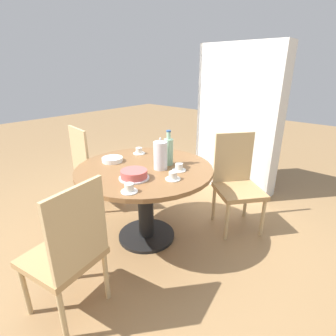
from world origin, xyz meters
TOP-DOWN VIEW (x-y plane):
  - ground_plane at (0.00, 0.00)m, footprint 14.00×14.00m
  - dining_table at (0.00, 0.00)m, footprint 1.19×1.19m
  - chair_a at (0.24, -0.89)m, footprint 0.49×0.49m
  - chair_b at (0.51, 0.76)m, footprint 0.59×0.59m
  - chair_c at (-0.92, 0.05)m, footprint 0.47×0.47m
  - bookshelf at (0.09, 1.55)m, footprint 1.05×0.28m
  - coffee_pot at (0.13, 0.07)m, footprint 0.12×0.12m
  - water_bottle at (0.11, 0.19)m, footprint 0.08×0.08m
  - cake_main at (0.12, -0.23)m, footprint 0.24×0.24m
  - cup_a at (0.36, -0.04)m, footprint 0.12×0.12m
  - cup_b at (0.27, -0.41)m, footprint 0.12×0.12m
  - cup_c at (0.28, 0.14)m, footprint 0.12×0.12m
  - cup_d at (-0.32, 0.23)m, footprint 0.12×0.12m
  - plate_stack at (-0.33, -0.09)m, footprint 0.19×0.19m

SIDE VIEW (x-z plane):
  - ground_plane at x=0.00m, z-range 0.00..0.00m
  - chair_a at x=0.24m, z-range 0.01..0.95m
  - chair_b at x=0.51m, z-range 0.01..0.95m
  - chair_c at x=-0.92m, z-range 0.01..0.95m
  - dining_table at x=0.00m, z-range 0.20..0.92m
  - plate_stack at x=-0.33m, z-range 0.72..0.76m
  - cup_a at x=0.36m, z-range 0.71..0.78m
  - cup_b at x=0.27m, z-range 0.71..0.78m
  - cup_c at x=0.28m, z-range 0.71..0.78m
  - cup_d at x=-0.32m, z-range 0.71..0.78m
  - cake_main at x=0.12m, z-range 0.72..0.79m
  - water_bottle at x=0.11m, z-range 0.69..1.00m
  - coffee_pot at x=0.13m, z-range 0.71..0.98m
  - bookshelf at x=0.09m, z-range -0.04..1.76m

